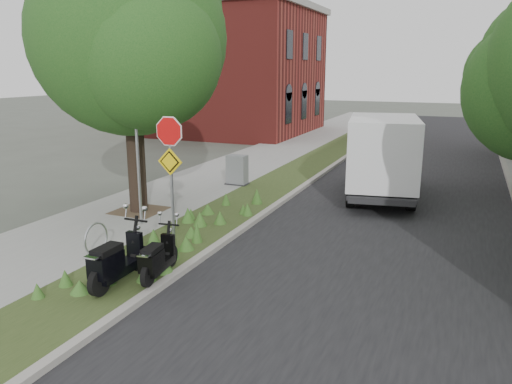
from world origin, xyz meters
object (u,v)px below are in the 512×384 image
Objects in this scene: scooter_far at (114,266)px; utility_cabinet at (237,170)px; box_truck at (382,153)px; scooter_near at (156,262)px; sign_assembly at (170,155)px.

utility_cabinet is (-1.57, 8.99, 0.09)m from scooter_far.
box_truck is 5.20m from utility_cabinet.
scooter_near is 8.65m from utility_cabinet.
utility_cabinet is at bearing 99.93° from scooter_far.
scooter_near is 1.44× the size of utility_cabinet.
utility_cabinet is (-5.10, -0.49, -0.89)m from box_truck.
sign_assembly is 0.59× the size of box_truck.
box_truck is at bearing 62.39° from sign_assembly.
scooter_near is at bearing -75.78° from utility_cabinet.
scooter_near is at bearing -68.07° from sign_assembly.
box_truck is at bearing 71.47° from scooter_near.
box_truck reaches higher than scooter_far.
scooter_far is (-0.55, -0.61, 0.07)m from scooter_near.
scooter_far is 0.34× the size of box_truck.
box_truck is 5.07× the size of utility_cabinet.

